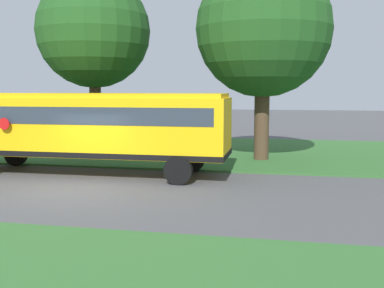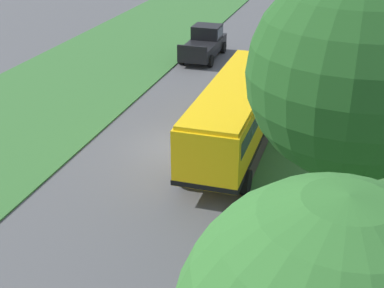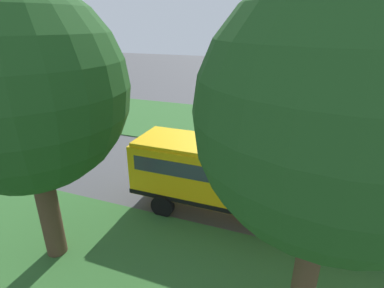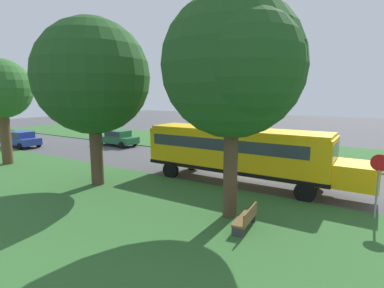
% 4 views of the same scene
% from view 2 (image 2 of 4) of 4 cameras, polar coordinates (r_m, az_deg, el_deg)
% --- Properties ---
extents(ground_plane, '(120.00, 120.00, 0.00)m').
position_cam_2_polar(ground_plane, '(24.53, -1.78, -0.30)').
color(ground_plane, '#4C4C4F').
extents(grass_far_side, '(10.00, 80.00, 0.07)m').
position_cam_2_polar(grass_far_side, '(28.50, -19.19, 2.11)').
color(grass_far_side, '#33662D').
rests_on(grass_far_side, ground).
extents(school_bus, '(2.84, 12.42, 3.16)m').
position_cam_2_polar(school_bus, '(23.84, 4.96, 3.88)').
color(school_bus, yellow).
rests_on(school_bus, ground).
extents(pickup_truck, '(2.28, 5.40, 2.10)m').
position_cam_2_polar(pickup_truck, '(37.75, 1.34, 10.82)').
color(pickup_truck, black).
rests_on(pickup_truck, ground).
extents(oak_tree_beside_bus, '(5.53, 5.61, 8.90)m').
position_cam_2_polar(oak_tree_beside_bus, '(24.05, 18.47, 13.29)').
color(oak_tree_beside_bus, '#4C3826').
rests_on(oak_tree_beside_bus, ground).
extents(oak_tree_roadside_mid, '(6.13, 6.13, 9.07)m').
position_cam_2_polar(oak_tree_roadside_mid, '(15.97, 17.36, 7.27)').
color(oak_tree_roadside_mid, '#4C3826').
rests_on(oak_tree_roadside_mid, ground).
extents(stop_sign, '(0.08, 0.68, 2.74)m').
position_cam_2_polar(stop_sign, '(29.96, 11.42, 7.67)').
color(stop_sign, gray).
rests_on(stop_sign, ground).
extents(park_bench, '(1.64, 0.64, 0.92)m').
position_cam_2_polar(park_bench, '(26.49, 18.03, 1.54)').
color(park_bench, brown).
rests_on(park_bench, ground).
extents(trash_bin, '(0.56, 0.56, 0.90)m').
position_cam_2_polar(trash_bin, '(32.07, 15.00, 6.06)').
color(trash_bin, '#2D4C33').
rests_on(trash_bin, ground).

